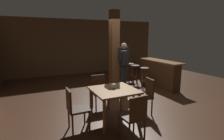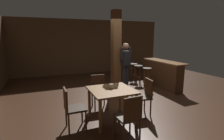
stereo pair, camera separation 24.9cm
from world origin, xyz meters
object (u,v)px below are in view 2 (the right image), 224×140
Objects in this scene: bar_counter at (161,74)px; bar_stool_mid at (138,70)px; napkin_cup at (111,86)px; bar_stool_near at (147,73)px; chair_west at (72,106)px; standing_person at (126,64)px; chair_north at (99,90)px; salt_shaker at (116,86)px; bar_stool_far at (133,68)px; chair_east at (144,95)px; chair_south at (129,115)px; dining_table at (112,95)px.

bar_stool_mid is (-0.56, 0.78, 0.05)m from bar_counter.
napkin_cup is 2.91m from bar_stool_near.
chair_west is at bearing -153.05° from bar_counter.
standing_person is 2.28× the size of bar_stool_mid.
chair_north is 0.87m from salt_shaker.
chair_north is at bearing 45.16° from chair_west.
bar_stool_near is at bearing -95.84° from bar_stool_far.
bar_stool_near is (2.22, 1.87, -0.24)m from napkin_cup.
standing_person is at bearing 77.92° from chair_east.
chair_west is at bearing -174.64° from salt_shaker.
chair_south is 4.71m from bar_stool_far.
chair_west is at bearing -177.97° from dining_table.
bar_counter is 1.41m from bar_stool_far.
bar_stool_near is (2.24, 2.81, 0.07)m from chair_south.
napkin_cup reaches higher than bar_stool_near.
napkin_cup is 3.46m from bar_stool_mid.
bar_stool_mid is at bearing 85.20° from bar_stool_near.
bar_stool_far is (0.07, 0.54, 0.00)m from bar_stool_mid.
chair_east is at bearing -2.79° from salt_shaker.
bar_stool_near is at bearing 32.07° from chair_west.
chair_east is 2.71m from bar_counter.
chair_north is at bearing 137.44° from chair_east.
dining_table is 0.88m from chair_north.
bar_stool_far is at bearing 44.37° from chair_north.
standing_person is (1.28, 2.71, 0.50)m from chair_south.
chair_north is (0.89, 0.90, 0.00)m from chair_west.
chair_north is at bearing 91.06° from dining_table.
chair_east is at bearing -102.08° from standing_person.
dining_table is 0.91m from chair_east.
standing_person is (2.19, 1.87, 0.50)m from chair_west.
bar_stool_far is at bearing 54.54° from salt_shaker.
chair_east is 2.34m from bar_stool_near.
bar_counter reaches higher than chair_west.
chair_west is at bearing -135.41° from bar_stool_far.
chair_south is at bearing -123.13° from bar_stool_mid.
napkin_cup reaches higher than bar_stool_far.
bar_counter is 2.67× the size of bar_stool_far.
standing_person reaches higher than bar_stool_near.
bar_stool_far is (0.13, 1.26, -0.01)m from bar_stool_near.
salt_shaker is 0.05× the size of standing_person.
chair_west is (-0.91, 0.83, 0.00)m from chair_south.
chair_south is 4.22m from bar_stool_mid.
dining_table is 1.08× the size of chair_west.
chair_east is 1.92m from standing_person.
bar_stool_far is at bearing 110.65° from bar_counter.
chair_south is 0.99m from napkin_cup.
chair_north is 3.34m from bar_stool_far.
chair_west is 1.19× the size of bar_stool_far.
chair_west is 0.45× the size of bar_counter.
chair_east is at bearing -136.69° from bar_counter.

